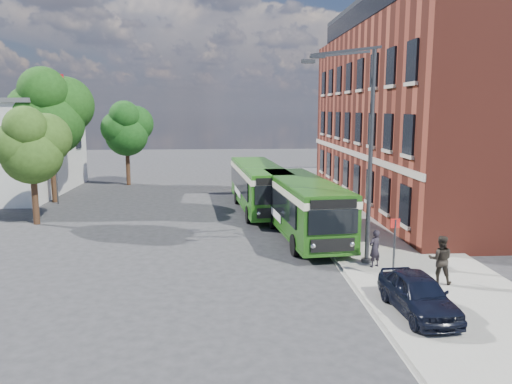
{
  "coord_description": "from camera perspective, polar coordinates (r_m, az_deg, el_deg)",
  "views": [
    {
      "loc": [
        -0.76,
        -22.12,
        6.61
      ],
      "look_at": [
        0.86,
        4.13,
        2.2
      ],
      "focal_mm": 35.0,
      "sensor_mm": 36.0,
      "label": 1
    }
  ],
  "objects": [
    {
      "name": "pedestrian_a",
      "position": [
        21.19,
        13.42,
        -6.3
      ],
      "size": [
        0.68,
        0.6,
        1.56
      ],
      "primitive_type": "imported",
      "rotation": [
        0.0,
        0.0,
        3.65
      ],
      "color": "black",
      "rests_on": "pavement"
    },
    {
      "name": "bus_rear",
      "position": [
        32.43,
        0.34,
        1.05
      ],
      "size": [
        3.5,
        11.0,
        3.02
      ],
      "color": "#226014",
      "rests_on": "ground"
    },
    {
      "name": "pedestrian_b",
      "position": [
        19.96,
        20.33,
        -7.24
      ],
      "size": [
        1.07,
        0.95,
        1.82
      ],
      "primitive_type": "imported",
      "rotation": [
        0.0,
        0.0,
        2.8
      ],
      "color": "black",
      "rests_on": "pavement"
    },
    {
      "name": "bus_front",
      "position": [
        25.71,
        5.39,
        -1.24
      ],
      "size": [
        3.55,
        10.21,
        3.02
      ],
      "color": "#1D4D12",
      "rests_on": "ground"
    },
    {
      "name": "tree_right",
      "position": [
        44.61,
        -14.54,
        7.07
      ],
      "size": [
        4.31,
        4.1,
        7.28
      ],
      "color": "#351F13",
      "rests_on": "ground"
    },
    {
      "name": "bus_stop_sign",
      "position": [
        19.69,
        15.53,
        -5.86
      ],
      "size": [
        0.35,
        0.08,
        2.52
      ],
      "color": "#36383B",
      "rests_on": "ground"
    },
    {
      "name": "flagpole",
      "position": [
        37.05,
        -22.06,
        6.25
      ],
      "size": [
        0.95,
        0.1,
        9.0
      ],
      "color": "#36383B",
      "rests_on": "ground"
    },
    {
      "name": "ground",
      "position": [
        23.1,
        -1.51,
        -7.11
      ],
      "size": [
        120.0,
        120.0,
        0.0
      ],
      "primitive_type": "plane",
      "color": "#29292C",
      "rests_on": "ground"
    },
    {
      "name": "tree_mid",
      "position": [
        37.84,
        -22.51,
        8.46
      ],
      "size": [
        5.57,
        5.29,
        9.4
      ],
      "color": "#351F13",
      "rests_on": "ground"
    },
    {
      "name": "street_lamp",
      "position": [
        20.96,
        12.0,
        4.33
      ],
      "size": [
        2.96,
        2.38,
        9.0
      ],
      "color": "#36383B",
      "rests_on": "ground"
    },
    {
      "name": "white_building",
      "position": [
        43.77,
        -26.81,
        4.64
      ],
      "size": [
        9.4,
        13.4,
        7.3
      ],
      "color": "silver",
      "rests_on": "ground"
    },
    {
      "name": "kerb_line",
      "position": [
        31.2,
        5.24,
        -2.74
      ],
      "size": [
        0.12,
        48.0,
        0.01
      ],
      "primitive_type": "cube",
      "color": "beige",
      "rests_on": "ground"
    },
    {
      "name": "pavement",
      "position": [
        31.78,
        10.69,
        -2.51
      ],
      "size": [
        6.0,
        48.0,
        0.15
      ],
      "primitive_type": "cube",
      "color": "gray",
      "rests_on": "ground"
    },
    {
      "name": "tree_left",
      "position": [
        30.91,
        -24.25,
        4.93
      ],
      "size": [
        4.01,
        3.81,
        6.76
      ],
      "color": "#351F13",
      "rests_on": "ground"
    },
    {
      "name": "parked_car",
      "position": [
        16.97,
        18.05,
        -10.99
      ],
      "size": [
        1.78,
        3.92,
        1.3
      ],
      "primitive_type": "imported",
      "rotation": [
        0.0,
        0.0,
        0.06
      ],
      "color": "black",
      "rests_on": "pavement"
    },
    {
      "name": "brick_office",
      "position": [
        37.18,
        20.14,
        9.5
      ],
      "size": [
        12.1,
        26.0,
        14.2
      ],
      "color": "maroon",
      "rests_on": "ground"
    }
  ]
}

